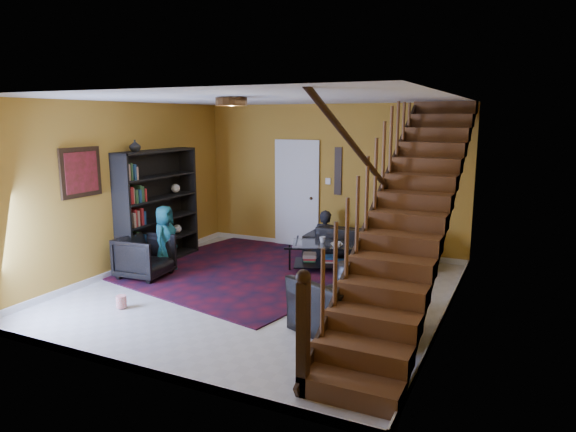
% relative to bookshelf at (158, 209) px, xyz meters
% --- Properties ---
extents(floor, '(5.50, 5.50, 0.00)m').
position_rel_bookshelf_xyz_m(floor, '(2.40, -0.60, -0.96)').
color(floor, beige).
rests_on(floor, ground).
extents(room, '(5.50, 5.50, 5.50)m').
position_rel_bookshelf_xyz_m(room, '(1.07, 0.73, -0.91)').
color(room, '#B07F27').
rests_on(room, ground).
extents(staircase, '(0.95, 5.02, 3.18)m').
position_rel_bookshelf_xyz_m(staircase, '(4.53, -0.60, 0.43)').
color(staircase, brown).
rests_on(staircase, floor).
extents(bookshelf, '(0.35, 1.80, 2.00)m').
position_rel_bookshelf_xyz_m(bookshelf, '(0.00, 0.00, 0.00)').
color(bookshelf, black).
rests_on(bookshelf, floor).
extents(door, '(0.82, 0.05, 2.05)m').
position_rel_bookshelf_xyz_m(door, '(1.70, 2.12, 0.06)').
color(door, silver).
rests_on(door, floor).
extents(framed_picture, '(0.04, 0.74, 0.74)m').
position_rel_bookshelf_xyz_m(framed_picture, '(-0.17, -1.50, 0.79)').
color(framed_picture, maroon).
rests_on(framed_picture, room).
extents(wall_hanging, '(0.14, 0.03, 0.90)m').
position_rel_bookshelf_xyz_m(wall_hanging, '(2.55, 2.13, 0.59)').
color(wall_hanging, black).
rests_on(wall_hanging, room).
extents(ceiling_fixture, '(0.40, 0.40, 0.10)m').
position_rel_bookshelf_xyz_m(ceiling_fixture, '(2.40, -1.40, 1.78)').
color(ceiling_fixture, '#3F2814').
rests_on(ceiling_fixture, room).
extents(rug, '(4.33, 4.73, 0.02)m').
position_rel_bookshelf_xyz_m(rug, '(1.68, 0.47, -0.95)').
color(rug, '#4B0D1B').
rests_on(rug, floor).
extents(sofa, '(2.22, 0.92, 0.64)m').
position_rel_bookshelf_xyz_m(sofa, '(3.29, 1.70, -0.64)').
color(sofa, black).
rests_on(sofa, floor).
extents(armchair_left, '(0.82, 0.80, 0.69)m').
position_rel_bookshelf_xyz_m(armchair_left, '(0.35, -0.81, -0.62)').
color(armchair_left, black).
rests_on(armchair_left, floor).
extents(armchair_right, '(1.24, 1.31, 0.68)m').
position_rel_bookshelf_xyz_m(armchair_right, '(3.90, -1.39, -0.63)').
color(armchair_right, black).
rests_on(armchair_right, floor).
extents(person_adult_a, '(0.49, 0.33, 1.30)m').
position_rel_bookshelf_xyz_m(person_adult_a, '(2.46, 1.75, -0.76)').
color(person_adult_a, black).
rests_on(person_adult_a, sofa).
extents(person_adult_b, '(0.72, 0.58, 1.38)m').
position_rel_bookshelf_xyz_m(person_adult_b, '(3.90, 1.75, -0.73)').
color(person_adult_b, black).
rests_on(person_adult_b, sofa).
extents(person_child, '(0.48, 0.62, 1.12)m').
position_rel_bookshelf_xyz_m(person_child, '(0.45, -0.41, -0.40)').
color(person_child, '#1B5D69').
rests_on(person_child, armchair_left).
extents(coffee_table, '(1.40, 1.11, 0.47)m').
position_rel_bookshelf_xyz_m(coffee_table, '(2.89, 0.84, -0.69)').
color(coffee_table, black).
rests_on(coffee_table, floor).
extents(cup_a, '(0.12, 0.12, 0.09)m').
position_rel_bookshelf_xyz_m(cup_a, '(3.11, 0.66, -0.45)').
color(cup_a, '#999999').
rests_on(cup_a, coffee_table).
extents(cup_b, '(0.14, 0.14, 0.10)m').
position_rel_bookshelf_xyz_m(cup_b, '(2.75, 0.87, -0.45)').
color(cup_b, '#999999').
rests_on(cup_b, coffee_table).
extents(bowl, '(0.27, 0.27, 0.05)m').
position_rel_bookshelf_xyz_m(bowl, '(3.07, 0.71, -0.47)').
color(bowl, '#999999').
rests_on(bowl, coffee_table).
extents(vase, '(0.18, 0.18, 0.19)m').
position_rel_bookshelf_xyz_m(vase, '(-0.00, -0.50, 1.13)').
color(vase, '#999999').
rests_on(vase, bookshelf).
extents(popcorn_bucket, '(0.15, 0.15, 0.16)m').
position_rel_bookshelf_xyz_m(popcorn_bucket, '(0.99, -2.03, -0.86)').
color(popcorn_bucket, red).
rests_on(popcorn_bucket, rug).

